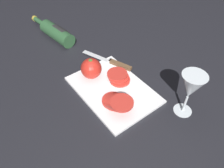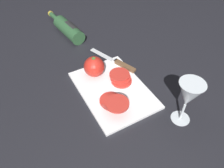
{
  "view_description": "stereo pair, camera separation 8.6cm",
  "coord_description": "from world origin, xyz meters",
  "px_view_note": "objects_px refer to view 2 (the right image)",
  "views": [
    {
      "loc": [
        -0.43,
        0.37,
        0.65
      ],
      "look_at": [
        0.05,
        0.0,
        0.04
      ],
      "focal_mm": 35.0,
      "sensor_mm": 36.0,
      "label": 1
    },
    {
      "loc": [
        -0.48,
        0.3,
        0.65
      ],
      "look_at": [
        0.05,
        0.0,
        0.04
      ],
      "focal_mm": 35.0,
      "sensor_mm": 36.0,
      "label": 2
    }
  ],
  "objects_px": {
    "wine_glass": "(188,96)",
    "knife": "(120,64)",
    "tomato_slice_stack_near": "(114,102)",
    "wine_bottle": "(68,29)",
    "whole_tomato": "(94,67)",
    "tomato_slice_stack_far": "(121,78)"
  },
  "relations": [
    {
      "from": "knife",
      "to": "tomato_slice_stack_far",
      "type": "xyz_separation_m",
      "value": [
        -0.09,
        0.05,
        0.01
      ]
    },
    {
      "from": "wine_bottle",
      "to": "wine_glass",
      "type": "xyz_separation_m",
      "value": [
        -0.72,
        -0.15,
        0.09
      ]
    },
    {
      "from": "wine_bottle",
      "to": "knife",
      "type": "distance_m",
      "value": 0.38
    },
    {
      "from": "knife",
      "to": "wine_bottle",
      "type": "bearing_deg",
      "value": -3.82
    },
    {
      "from": "whole_tomato",
      "to": "knife",
      "type": "xyz_separation_m",
      "value": [
        0.0,
        -0.13,
        -0.04
      ]
    },
    {
      "from": "wine_glass",
      "to": "tomato_slice_stack_near",
      "type": "bearing_deg",
      "value": 50.08
    },
    {
      "from": "wine_bottle",
      "to": "whole_tomato",
      "type": "xyz_separation_m",
      "value": [
        -0.36,
        0.02,
        0.02
      ]
    },
    {
      "from": "wine_glass",
      "to": "tomato_slice_stack_far",
      "type": "relative_size",
      "value": 1.69
    },
    {
      "from": "knife",
      "to": "tomato_slice_stack_near",
      "type": "xyz_separation_m",
      "value": [
        -0.2,
        0.15,
        0.02
      ]
    },
    {
      "from": "wine_glass",
      "to": "tomato_slice_stack_near",
      "type": "relative_size",
      "value": 1.32
    },
    {
      "from": "wine_glass",
      "to": "knife",
      "type": "height_order",
      "value": "wine_glass"
    },
    {
      "from": "wine_bottle",
      "to": "tomato_slice_stack_far",
      "type": "bearing_deg",
      "value": -172.41
    },
    {
      "from": "wine_bottle",
      "to": "knife",
      "type": "bearing_deg",
      "value": -163.11
    },
    {
      "from": "wine_bottle",
      "to": "knife",
      "type": "height_order",
      "value": "wine_bottle"
    },
    {
      "from": "knife",
      "to": "whole_tomato",
      "type": "bearing_deg",
      "value": 70.39
    },
    {
      "from": "tomato_slice_stack_far",
      "to": "wine_glass",
      "type": "bearing_deg",
      "value": -161.18
    },
    {
      "from": "whole_tomato",
      "to": "tomato_slice_stack_far",
      "type": "height_order",
      "value": "whole_tomato"
    },
    {
      "from": "tomato_slice_stack_near",
      "to": "wine_bottle",
      "type": "bearing_deg",
      "value": -3.61
    },
    {
      "from": "whole_tomato",
      "to": "tomato_slice_stack_near",
      "type": "relative_size",
      "value": 0.65
    },
    {
      "from": "whole_tomato",
      "to": "tomato_slice_stack_far",
      "type": "distance_m",
      "value": 0.12
    },
    {
      "from": "tomato_slice_stack_far",
      "to": "tomato_slice_stack_near",
      "type": "bearing_deg",
      "value": 140.08
    },
    {
      "from": "wine_glass",
      "to": "knife",
      "type": "bearing_deg",
      "value": 6.71
    }
  ]
}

